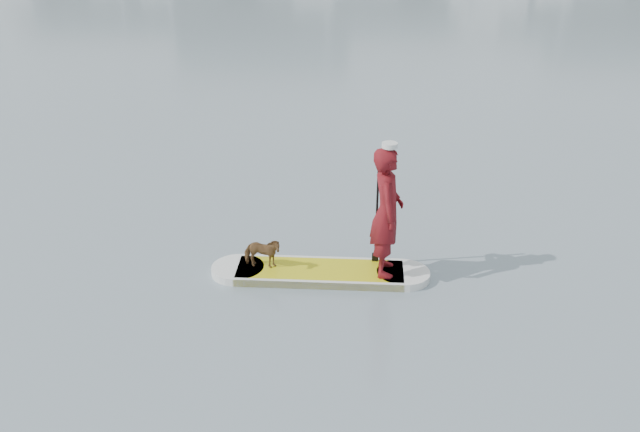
# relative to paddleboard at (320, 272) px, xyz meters

# --- Properties ---
(paddleboard) EXTENTS (3.30, 0.93, 0.12)m
(paddleboard) POSITION_rel_paddleboard_xyz_m (0.00, 0.00, 0.00)
(paddleboard) COLOR gold
(paddleboard) RESTS_ON ground
(paddler) EXTENTS (0.52, 0.75, 1.95)m
(paddler) POSITION_rel_paddleboard_xyz_m (0.96, 0.05, 1.04)
(paddler) COLOR maroon
(paddler) RESTS_ON paddleboard
(white_cap) EXTENTS (0.22, 0.22, 0.07)m
(white_cap) POSITION_rel_paddleboard_xyz_m (0.96, 0.05, 2.05)
(white_cap) COLOR silver
(white_cap) RESTS_ON paddler
(dog) EXTENTS (0.59, 0.29, 0.49)m
(dog) POSITION_rel_paddleboard_xyz_m (-0.87, -0.05, 0.31)
(dog) COLOR #54351C
(dog) RESTS_ON paddleboard
(paddle) EXTENTS (0.10, 0.30, 2.00)m
(paddle) POSITION_rel_paddleboard_xyz_m (0.81, 0.34, 0.74)
(paddle) COLOR black
(paddle) RESTS_ON ground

